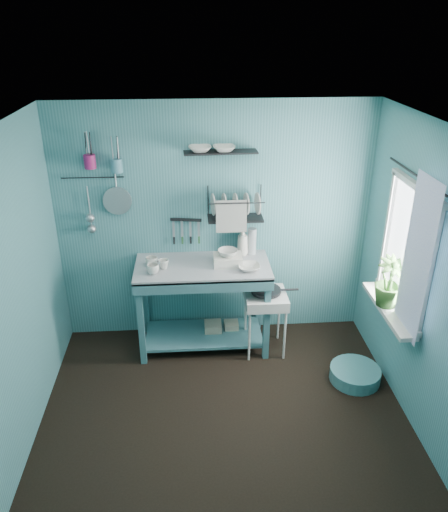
{
  "coord_description": "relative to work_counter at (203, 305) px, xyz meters",
  "views": [
    {
      "loc": [
        -0.25,
        -3.26,
        3.17
      ],
      "look_at": [
        0.05,
        0.85,
        1.2
      ],
      "focal_mm": 35.0,
      "sensor_mm": 36.0,
      "label": 1
    }
  ],
  "objects": [
    {
      "name": "utensil_cup_teal",
      "position": [
        -0.79,
        0.23,
        1.43
      ],
      "size": [
        0.11,
        0.11,
        0.13
      ],
      "primitive_type": "cylinder",
      "color": "teal",
      "rests_on": "wall_back"
    },
    {
      "name": "wall_right",
      "position": [
        1.74,
        -1.19,
        0.77
      ],
      "size": [
        0.0,
        3.0,
        3.0
      ],
      "primitive_type": "plane",
      "rotation": [
        1.57,
        0.0,
        -1.57
      ],
      "color": "#3C757B",
      "rests_on": "ground"
    },
    {
      "name": "window_glass",
      "position": [
        1.73,
        -0.74,
        0.92
      ],
      "size": [
        0.0,
        1.1,
        1.1
      ],
      "primitive_type": "plane",
      "rotation": [
        1.57,
        0.0,
        1.57
      ],
      "color": "white",
      "rests_on": "wall_right"
    },
    {
      "name": "windowsill",
      "position": [
        1.64,
        -0.74,
        0.33
      ],
      "size": [
        0.16,
        0.95,
        0.04
      ],
      "primitive_type": "cube",
      "color": "beige",
      "rests_on": "wall_right"
    },
    {
      "name": "storage_tin_large",
      "position": [
        0.1,
        0.05,
        -0.37
      ],
      "size": [
        0.18,
        0.18,
        0.22
      ],
      "primitive_type": "cube",
      "color": "gray",
      "rests_on": "floor"
    },
    {
      "name": "floor",
      "position": [
        0.14,
        -1.19,
        -0.48
      ],
      "size": [
        3.2,
        3.2,
        0.0
      ],
      "primitive_type": "plane",
      "color": "black",
      "rests_on": "ground"
    },
    {
      "name": "wall_back",
      "position": [
        0.14,
        0.31,
        0.77
      ],
      "size": [
        3.2,
        0.0,
        3.2
      ],
      "primitive_type": "plane",
      "rotation": [
        1.57,
        0.0,
        0.0
      ],
      "color": "#3C757B",
      "rests_on": "ground"
    },
    {
      "name": "storage_tin_small",
      "position": [
        0.3,
        0.08,
        -0.38
      ],
      "size": [
        0.15,
        0.15,
        0.2
      ],
      "primitive_type": "cube",
      "color": "gray",
      "rests_on": "floor"
    },
    {
      "name": "curtain",
      "position": [
        1.66,
        -1.04,
        0.97
      ],
      "size": [
        0.0,
        1.35,
        1.35
      ],
      "primitive_type": "plane",
      "rotation": [
        1.57,
        0.0,
        1.57
      ],
      "color": "white",
      "rests_on": "wall_right"
    },
    {
      "name": "shelf_bowl_right",
      "position": [
        0.23,
        0.21,
        1.63
      ],
      "size": [
        0.22,
        0.22,
        0.05
      ],
      "primitive_type": "imported",
      "rotation": [
        0.0,
        0.0,
        0.04
      ],
      "color": "beige",
      "rests_on": "upper_shelf"
    },
    {
      "name": "work_counter",
      "position": [
        0.0,
        0.0,
        0.0
      ],
      "size": [
        1.37,
        0.73,
        0.95
      ],
      "primitive_type": "cube",
      "rotation": [
        0.0,
        0.0,
        0.04
      ],
      "color": "#33636B",
      "rests_on": "floor"
    },
    {
      "name": "mug_left",
      "position": [
        -0.48,
        -0.16,
        0.52
      ],
      "size": [
        0.12,
        0.12,
        0.1
      ],
      "primitive_type": "imported",
      "color": "beige",
      "rests_on": "work_counter"
    },
    {
      "name": "water_bottle",
      "position": [
        0.52,
        0.22,
        0.62
      ],
      "size": [
        0.09,
        0.09,
        0.28
      ],
      "primitive_type": "cylinder",
      "color": "#9EA9B1",
      "rests_on": "work_counter"
    },
    {
      "name": "counter_bowl",
      "position": [
        0.45,
        -0.15,
        0.5
      ],
      "size": [
        0.22,
        0.22,
        0.05
      ],
      "primitive_type": "imported",
      "color": "beige",
      "rests_on": "work_counter"
    },
    {
      "name": "floor_basin",
      "position": [
        1.43,
        -0.7,
        -0.41
      ],
      "size": [
        0.48,
        0.48,
        0.13
      ],
      "primitive_type": "cylinder",
      "color": "teal",
      "rests_on": "floor"
    },
    {
      "name": "potted_plant",
      "position": [
        1.63,
        -0.69,
        0.59
      ],
      "size": [
        0.31,
        0.31,
        0.47
      ],
      "primitive_type": "imported",
      "rotation": [
        0.0,
        0.0,
        0.19
      ],
      "color": "#325C24",
      "rests_on": "windowsill"
    },
    {
      "name": "ceiling",
      "position": [
        0.14,
        -1.19,
        2.02
      ],
      "size": [
        3.2,
        3.2,
        0.0
      ],
      "primitive_type": "plane",
      "rotation": [
        3.14,
        0.0,
        0.0
      ],
      "color": "silver",
      "rests_on": "ground"
    },
    {
      "name": "utensil_cup_magenta",
      "position": [
        -1.03,
        0.23,
        1.48
      ],
      "size": [
        0.11,
        0.11,
        0.13
      ],
      "primitive_type": "cylinder",
      "color": "#9A1C5C",
      "rests_on": "wall_back"
    },
    {
      "name": "wall_left",
      "position": [
        -1.46,
        -1.19,
        0.77
      ],
      "size": [
        0.0,
        3.0,
        3.0
      ],
      "primitive_type": "plane",
      "rotation": [
        1.57,
        0.0,
        1.57
      ],
      "color": "#3C757B",
      "rests_on": "ground"
    },
    {
      "name": "ladle_inner",
      "position": [
        -1.1,
        0.27,
        0.96
      ],
      "size": [
        0.01,
        0.01,
        0.3
      ],
      "primitive_type": "cylinder",
      "color": "#AAADB3",
      "rests_on": "wall_back"
    },
    {
      "name": "upper_shelf",
      "position": [
        0.2,
        0.21,
        1.55
      ],
      "size": [
        0.71,
        0.21,
        0.01
      ],
      "primitive_type": "cube",
      "rotation": [
        0.0,
        0.0,
        0.04
      ],
      "color": "black",
      "rests_on": "wall_back"
    },
    {
      "name": "soap_bottle",
      "position": [
        0.42,
        0.2,
        0.62
      ],
      "size": [
        0.11,
        0.12,
        0.3
      ],
      "primitive_type": "imported",
      "color": "silver",
      "rests_on": "work_counter"
    },
    {
      "name": "wash_tub",
      "position": [
        0.25,
        -0.02,
        0.53
      ],
      "size": [
        0.28,
        0.22,
        0.1
      ],
      "primitive_type": "cube",
      "color": "silver",
      "rests_on": "work_counter"
    },
    {
      "name": "ladle_outer",
      "position": [
        -1.1,
        0.27,
        1.08
      ],
      "size": [
        0.01,
        0.01,
        0.3
      ],
      "primitive_type": "cylinder",
      "color": "#AAADB3",
      "rests_on": "wall_back"
    },
    {
      "name": "mug_right",
      "position": [
        -0.5,
        0.0,
        0.52
      ],
      "size": [
        0.17,
        0.17,
        0.1
      ],
      "primitive_type": "imported",
      "rotation": [
        0.0,
        0.0,
        1.05
      ],
      "color": "beige",
      "rests_on": "work_counter"
    },
    {
      "name": "tub_bowl",
      "position": [
        0.25,
        -0.02,
        0.61
      ],
      "size": [
        0.2,
        0.19,
        0.06
      ],
      "primitive_type": "imported",
      "color": "beige",
      "rests_on": "wash_tub"
    },
    {
      "name": "frying_pan",
      "position": [
        0.63,
        -0.14,
        0.23
      ],
      "size": [
        0.3,
        0.3,
        0.03
      ],
      "primitive_type": "cylinder",
      "color": "black",
      "rests_on": "hotplate_stand"
    },
    {
      "name": "colander",
      "position": [
        -0.82,
        0.26,
        1.07
      ],
      "size": [
        0.28,
        0.03,
        0.28
      ],
      "primitive_type": "cylinder",
      "rotation": [
        1.54,
        0.0,
        0.0
      ],
      "color": "#AAADB3",
      "rests_on": "wall_back"
    },
    {
      "name": "curtain_rod",
      "position": [
        1.68,
        -0.74,
        1.57
      ],
      "size": [
        0.02,
        1.05,
        0.02
      ],
      "primitive_type": "cylinder",
      "rotation": [
        1.57,
        0.0,
        0.0
      ],
      "color": "black",
      "rests_on": "wall_right"
    },
    {
      "name": "dish_rack",
      "position": [
        0.34,
        0.18,
        1.04
      ],
      "size": [
        0.56,
        0.28,
        0.32
      ],
      "primitive_type": "cube",
      "rotation": [
        0.0,
        0.0,
        -0.07
      ],
      "color": "black",
      "rests_on": "wall_back"
    },
    {
      "name": "wall_front",
      "position": [
        0.14,
        -2.69,
        0.77
      ],
      "size": [
        3.2,
        0.0,
        3.2
      ],
      "primitive_type": "plane",
      "rotation": [
        -1.57,
        0.0,
        0.0
      ],
      "color": "#3C757B",
      "rests_on": "ground"
    },
    {
      "name": "knife_strip",
      "position": [
        -0.15,
        0.28,
        0.85
      ],
      "size": [
        0.32,
        0.07,
        0.03
      ],
      "primitive_type": "cube",
      "rotation": [
        0.0,
        0.0,
        -0.16
      ],
      "color": "black",
      "rests_on": "wall_back"
    },
    {
      "name": "hook_rail",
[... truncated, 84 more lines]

